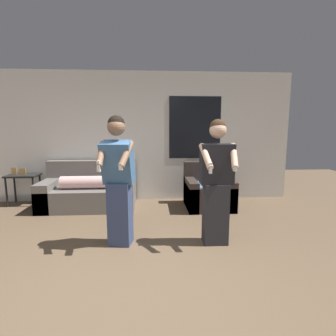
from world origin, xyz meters
name	(u,v)px	position (x,y,z in m)	size (l,w,h in m)	color
ground_plane	(118,294)	(0.00, 0.00, 0.00)	(14.00, 14.00, 0.00)	brown
wall_back	(136,137)	(0.02, 3.32, 1.35)	(6.64, 0.07, 2.70)	silver
couch	(90,192)	(-0.88, 2.82, 0.30)	(1.77, 0.94, 0.88)	slate
armchair	(208,192)	(1.45, 2.67, 0.30)	(0.88, 0.90, 0.86)	#332823
side_table	(23,179)	(-2.25, 3.06, 0.53)	(0.60, 0.41, 0.77)	black
person_left	(118,180)	(-0.09, 1.06, 0.88)	(0.46, 0.56, 1.70)	#384770
person_right	(216,182)	(1.18, 1.03, 0.84)	(0.49, 0.46, 1.66)	#28282D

